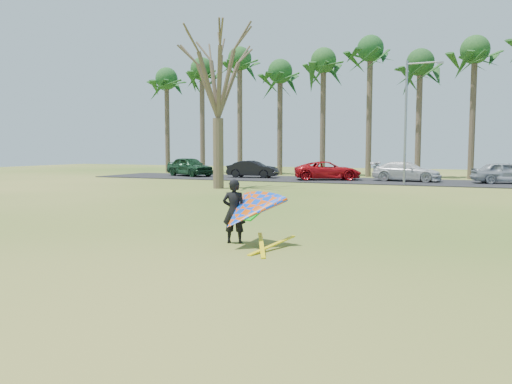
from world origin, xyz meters
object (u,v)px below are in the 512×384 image
at_px(car_4, 505,173).
at_px(car_2, 328,171).
at_px(car_3, 406,171).
at_px(kite_flyer, 245,212).
at_px(bare_tree_left, 218,72).
at_px(streetlight, 408,116).
at_px(car_1, 253,169).
at_px(car_0, 190,166).

bearing_deg(car_4, car_2, 79.80).
height_order(car_3, kite_flyer, kite_flyer).
bearing_deg(bare_tree_left, car_2, 66.84).
relative_size(streetlight, car_2, 1.61).
xyz_separation_m(car_1, car_3, (11.93, 0.26, 0.02)).
distance_m(car_0, car_2, 12.18).
distance_m(streetlight, kite_flyer, 22.93).
bearing_deg(kite_flyer, bare_tree_left, 119.47).
relative_size(bare_tree_left, car_2, 1.96).
bearing_deg(streetlight, car_4, 31.06).
xyz_separation_m(streetlight, car_4, (5.98, 3.60, -3.68)).
bearing_deg(car_4, kite_flyer, 149.92).
xyz_separation_m(car_3, kite_flyer, (-0.93, -26.08, 0.09)).
distance_m(bare_tree_left, car_4, 20.26).
bearing_deg(bare_tree_left, car_3, 47.04).
height_order(car_0, car_3, car_0).
xyz_separation_m(streetlight, car_3, (-0.41, 3.47, -3.71)).
bearing_deg(streetlight, car_1, 165.42).
relative_size(car_3, car_4, 1.13).
height_order(car_1, car_2, car_2).
bearing_deg(car_2, bare_tree_left, 133.76).
distance_m(streetlight, car_2, 7.56).
distance_m(car_0, kite_flyer, 30.78).
bearing_deg(kite_flyer, car_4, 74.39).
relative_size(bare_tree_left, car_1, 2.37).
xyz_separation_m(bare_tree_left, car_3, (9.75, 10.47, -6.16)).
distance_m(car_3, kite_flyer, 26.09).
distance_m(car_0, car_3, 17.77).
height_order(streetlight, car_4, streetlight).
bearing_deg(car_3, car_0, 96.89).
distance_m(car_4, kite_flyer, 27.21).
bearing_deg(bare_tree_left, car_4, 33.30).
bearing_deg(kite_flyer, car_3, 87.95).
relative_size(car_2, car_4, 1.16).
height_order(bare_tree_left, kite_flyer, bare_tree_left).
xyz_separation_m(bare_tree_left, car_2, (4.15, 9.70, -6.17)).
xyz_separation_m(car_1, car_4, (18.32, 0.39, 0.05)).
bearing_deg(car_1, streetlight, -107.68).
bearing_deg(car_1, bare_tree_left, -171.03).
bearing_deg(car_3, car_1, 97.14).
relative_size(car_1, car_2, 0.83).
bearing_deg(car_4, streetlight, 106.59).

